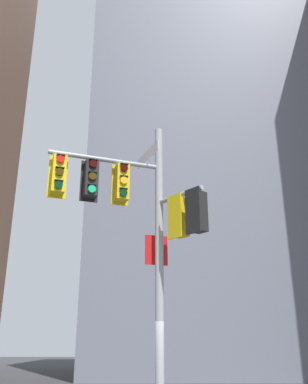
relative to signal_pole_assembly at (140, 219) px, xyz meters
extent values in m
cube|color=slate|center=(4.46, 21.86, 9.78)|extent=(16.27, 16.27, 29.56)
cylinder|color=#9EA0A3|center=(0.51, 0.45, -1.09)|extent=(0.22, 0.22, 7.83)
cylinder|color=#9EA0A3|center=(-0.93, -0.06, 1.64)|extent=(2.92, 1.14, 0.12)
cylinder|color=#9EA0A3|center=(1.03, -0.16, 0.61)|extent=(1.12, 1.30, 0.12)
cube|color=gold|center=(-0.56, 0.27, 1.04)|extent=(0.46, 0.19, 1.14)
cube|color=gold|center=(-0.50, 0.09, 1.04)|extent=(0.43, 0.43, 1.00)
cylinder|color=#360605|center=(-0.43, -0.09, 1.39)|extent=(0.21, 0.12, 0.20)
cube|color=black|center=(-0.43, -0.10, 1.51)|extent=(0.23, 0.14, 0.02)
cylinder|color=yellow|center=(-0.43, -0.09, 1.04)|extent=(0.21, 0.12, 0.20)
cube|color=black|center=(-0.43, -0.10, 1.16)|extent=(0.23, 0.14, 0.02)
cylinder|color=#06311C|center=(-0.43, -0.09, 0.69)|extent=(0.21, 0.12, 0.20)
cube|color=black|center=(-0.43, -0.10, 0.81)|extent=(0.23, 0.14, 0.02)
cube|color=black|center=(-1.35, -0.01, 1.04)|extent=(0.46, 0.19, 1.14)
cube|color=black|center=(-1.29, -0.19, 1.04)|extent=(0.43, 0.43, 1.00)
cylinder|color=#360605|center=(-1.22, -0.38, 1.39)|extent=(0.21, 0.12, 0.20)
cube|color=black|center=(-1.22, -0.38, 1.51)|extent=(0.23, 0.14, 0.02)
cylinder|color=#3C2C06|center=(-1.22, -0.38, 1.04)|extent=(0.21, 0.12, 0.20)
cube|color=black|center=(-1.22, -0.38, 1.16)|extent=(0.23, 0.14, 0.02)
cylinder|color=#19C672|center=(-1.22, -0.38, 0.69)|extent=(0.21, 0.12, 0.20)
cube|color=black|center=(-1.22, -0.38, 0.81)|extent=(0.23, 0.14, 0.02)
cube|color=yellow|center=(-2.14, -0.29, 1.04)|extent=(0.46, 0.19, 1.14)
cube|color=yellow|center=(-2.08, -0.47, 1.04)|extent=(0.43, 0.43, 1.00)
cylinder|color=red|center=(-2.01, -0.66, 1.39)|extent=(0.21, 0.12, 0.20)
cube|color=black|center=(-2.01, -0.66, 1.51)|extent=(0.23, 0.14, 0.02)
cylinder|color=#3C2C06|center=(-2.01, -0.66, 1.04)|extent=(0.21, 0.12, 0.20)
cube|color=black|center=(-2.01, -0.66, 1.16)|extent=(0.23, 0.14, 0.02)
cylinder|color=#06311C|center=(-2.01, -0.66, 0.69)|extent=(0.21, 0.12, 0.20)
cube|color=black|center=(-2.01, -0.66, 0.81)|extent=(0.23, 0.14, 0.02)
cube|color=yellow|center=(0.88, -0.28, 0.01)|extent=(0.33, 0.39, 1.14)
cube|color=yellow|center=(1.03, -0.16, 0.01)|extent=(0.48, 0.48, 1.00)
cylinder|color=red|center=(1.18, -0.03, 0.36)|extent=(0.17, 0.19, 0.20)
cube|color=black|center=(1.18, -0.03, 0.48)|extent=(0.20, 0.21, 0.02)
cylinder|color=#3C2C06|center=(1.18, -0.03, 0.01)|extent=(0.17, 0.19, 0.20)
cube|color=black|center=(1.18, -0.03, 0.13)|extent=(0.20, 0.21, 0.02)
cylinder|color=#06311C|center=(1.18, -0.03, -0.34)|extent=(0.17, 0.19, 0.20)
cube|color=black|center=(1.18, -0.03, -0.22)|extent=(0.20, 0.21, 0.02)
cube|color=black|center=(1.29, -0.77, 0.01)|extent=(0.33, 0.39, 1.14)
cube|color=black|center=(1.44, -0.65, 0.01)|extent=(0.48, 0.48, 1.00)
cylinder|color=#360605|center=(1.59, -0.52, 0.36)|extent=(0.17, 0.19, 0.20)
cube|color=black|center=(1.60, -0.52, 0.48)|extent=(0.20, 0.21, 0.02)
cylinder|color=yellow|center=(1.59, -0.52, 0.01)|extent=(0.17, 0.19, 0.20)
cube|color=black|center=(1.60, -0.52, 0.13)|extent=(0.20, 0.21, 0.02)
cylinder|color=#06311C|center=(1.59, -0.52, -0.34)|extent=(0.17, 0.19, 0.20)
cube|color=black|center=(1.60, -0.52, -0.22)|extent=(0.20, 0.21, 0.02)
cube|color=white|center=(0.19, 0.32, 1.97)|extent=(0.58, 1.37, 0.28)
cube|color=#19479E|center=(0.19, 0.32, 1.97)|extent=(0.56, 1.33, 0.24)
cube|color=red|center=(0.44, 0.66, -0.66)|extent=(0.61, 0.22, 0.80)
cube|color=white|center=(0.44, 0.66, -0.66)|extent=(0.57, 0.21, 0.76)
camera|label=1|loc=(0.23, -10.51, -3.02)|focal=39.56mm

